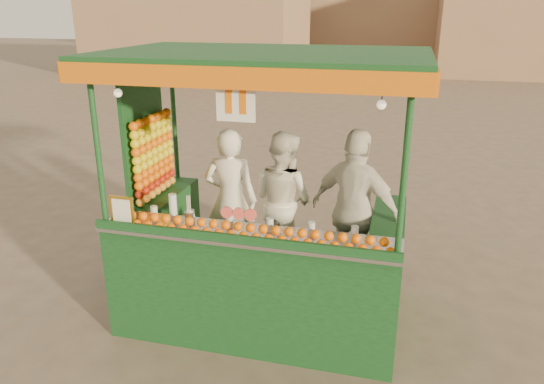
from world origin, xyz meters
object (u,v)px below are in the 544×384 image
(vendor_left, at_px, (231,200))
(vendor_middle, at_px, (283,200))
(juice_cart, at_px, (255,240))
(vendor_right, at_px, (355,211))

(vendor_left, relative_size, vendor_middle, 1.03)
(juice_cart, height_order, vendor_middle, juice_cart)
(juice_cart, height_order, vendor_left, juice_cart)
(juice_cart, distance_m, vendor_left, 0.66)
(vendor_left, distance_m, vendor_middle, 0.60)
(juice_cart, bearing_deg, vendor_middle, 78.79)
(vendor_left, height_order, vendor_middle, vendor_left)
(vendor_left, xyz_separation_m, vendor_right, (1.42, -0.08, 0.04))
(vendor_left, xyz_separation_m, vendor_middle, (0.55, 0.24, -0.03))
(vendor_middle, distance_m, vendor_right, 0.92)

